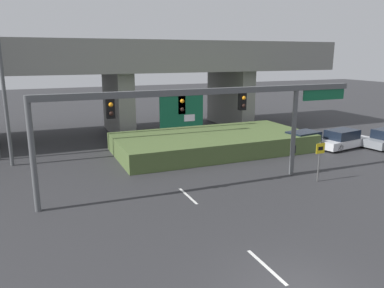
# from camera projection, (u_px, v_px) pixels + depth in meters

# --- Properties ---
(lane_markings) EXTENTS (0.14, 24.27, 0.01)m
(lane_markings) POSITION_uv_depth(u_px,v_px,m) (166.00, 176.00, 22.90)
(lane_markings) COLOR silver
(lane_markings) RESTS_ON ground
(signal_gantry) EXTENTS (18.43, 0.44, 5.49)m
(signal_gantry) POSITION_uv_depth(u_px,v_px,m) (204.00, 107.00, 19.92)
(signal_gantry) COLOR #515456
(signal_gantry) RESTS_ON ground
(speed_limit_sign) EXTENTS (0.60, 0.11, 2.36)m
(speed_limit_sign) POSITION_uv_depth(u_px,v_px,m) (320.00, 156.00, 21.50)
(speed_limit_sign) COLOR #4C4C4C
(speed_limit_sign) RESTS_ON ground
(overpass_bridge) EXTENTS (40.98, 9.70, 8.41)m
(overpass_bridge) POSITION_uv_depth(u_px,v_px,m) (116.00, 70.00, 33.60)
(overpass_bridge) COLOR gray
(overpass_bridge) RESTS_ON ground
(grass_embankment) EXTENTS (14.71, 7.26, 1.31)m
(grass_embankment) POSITION_uv_depth(u_px,v_px,m) (212.00, 142.00, 28.77)
(grass_embankment) COLOR #4C6033
(grass_embankment) RESTS_ON ground
(parked_sedan_near_right) EXTENTS (4.81, 2.48, 1.44)m
(parked_sedan_near_right) POSITION_uv_depth(u_px,v_px,m) (304.00, 141.00, 29.08)
(parked_sedan_near_right) COLOR black
(parked_sedan_near_right) RESTS_ON ground
(parked_sedan_mid_right) EXTENTS (4.92, 2.57, 1.47)m
(parked_sedan_mid_right) POSITION_uv_depth(u_px,v_px,m) (343.00, 139.00, 29.62)
(parked_sedan_mid_right) COLOR silver
(parked_sedan_mid_right) RESTS_ON ground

